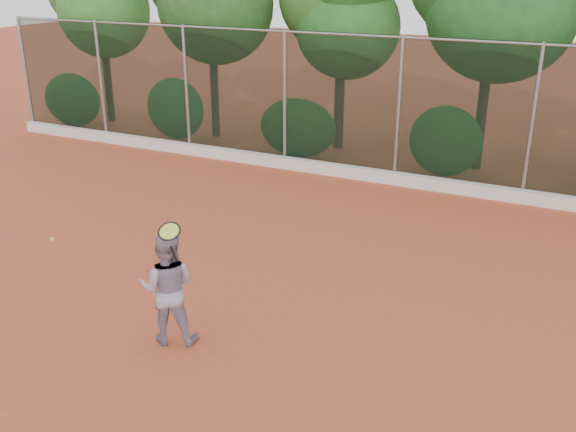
% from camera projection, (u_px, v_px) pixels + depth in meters
% --- Properties ---
extents(ground, '(80.00, 80.00, 0.00)m').
position_uv_depth(ground, '(260.00, 312.00, 9.96)').
color(ground, '#AE4529').
rests_on(ground, ground).
extents(concrete_curb, '(24.00, 0.20, 0.30)m').
position_uv_depth(concrete_curb, '(392.00, 178.00, 15.60)').
color(concrete_curb, beige).
rests_on(concrete_curb, ground).
extents(tennis_player, '(0.99, 0.90, 1.67)m').
position_uv_depth(tennis_player, '(168.00, 288.00, 8.94)').
color(tennis_player, gray).
rests_on(tennis_player, ground).
extents(chainlink_fence, '(24.09, 0.09, 3.50)m').
position_uv_depth(chainlink_fence, '(399.00, 107.00, 15.11)').
color(chainlink_fence, black).
rests_on(chainlink_fence, ground).
extents(tennis_racket, '(0.38, 0.35, 0.59)m').
position_uv_depth(tennis_racket, '(170.00, 234.00, 8.39)').
color(tennis_racket, black).
rests_on(tennis_racket, ground).
extents(tennis_ball_in_flight, '(0.06, 0.06, 0.06)m').
position_uv_depth(tennis_ball_in_flight, '(52.00, 239.00, 8.90)').
color(tennis_ball_in_flight, '#BBDF32').
rests_on(tennis_ball_in_flight, ground).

